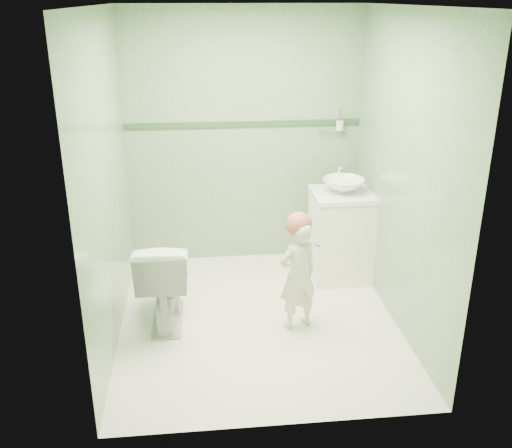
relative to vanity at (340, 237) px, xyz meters
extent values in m
plane|color=silver|center=(-0.84, -0.70, -0.40)|extent=(2.50, 2.50, 0.00)
cube|color=gray|center=(-0.84, 0.55, 0.80)|extent=(2.20, 0.04, 2.40)
cube|color=gray|center=(-0.84, -1.95, 0.80)|extent=(2.20, 0.04, 2.40)
cube|color=gray|center=(-1.94, -0.70, 0.80)|extent=(0.04, 2.50, 2.40)
cube|color=gray|center=(0.26, -0.70, 0.80)|extent=(0.04, 2.50, 2.40)
plane|color=white|center=(-0.84, -0.70, 2.00)|extent=(2.50, 2.50, 0.00)
cube|color=#2D4D2D|center=(-0.84, 0.54, 0.95)|extent=(2.20, 0.02, 0.05)
cube|color=white|center=(0.00, 0.00, 0.00)|extent=(0.52, 0.50, 0.80)
cube|color=white|center=(0.00, 0.00, 0.41)|extent=(0.54, 0.52, 0.04)
imported|color=white|center=(0.00, 0.00, 0.49)|extent=(0.37, 0.37, 0.13)
cylinder|color=silver|center=(0.00, 0.20, 0.55)|extent=(0.03, 0.03, 0.18)
cylinder|color=silver|center=(0.00, 0.15, 0.63)|extent=(0.02, 0.12, 0.02)
cylinder|color=silver|center=(0.00, 0.50, 0.88)|extent=(0.26, 0.02, 0.02)
cylinder|color=silver|center=(0.06, 0.48, 0.93)|extent=(0.07, 0.07, 0.09)
cylinder|color=#2D2EC7|center=(0.04, 0.47, 1.00)|extent=(0.01, 0.01, 0.17)
cylinder|color=red|center=(0.07, 0.48, 1.00)|extent=(0.01, 0.01, 0.17)
imported|color=white|center=(-1.58, -0.63, -0.03)|extent=(0.43, 0.74, 0.74)
imported|color=beige|center=(-0.54, -0.82, 0.05)|extent=(0.38, 0.32, 0.90)
sphere|color=#AA5943|center=(-0.54, -0.80, 0.46)|extent=(0.20, 0.20, 0.20)
cylinder|color=#028C82|center=(-0.42, -0.91, 0.34)|extent=(0.02, 0.14, 0.06)
cube|color=white|center=(-0.49, -0.89, 0.38)|extent=(0.03, 0.02, 0.02)
camera|label=1|loc=(-1.29, -4.75, 2.06)|focal=40.39mm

